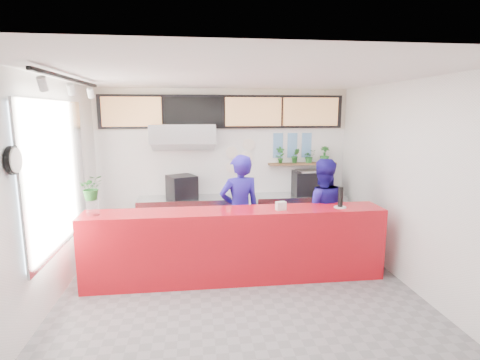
% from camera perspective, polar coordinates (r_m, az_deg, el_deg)
% --- Properties ---
extents(floor, '(5.00, 5.00, 0.00)m').
position_cam_1_polar(floor, '(5.62, -0.14, -16.55)').
color(floor, slate).
rests_on(floor, ground).
extents(ceiling, '(5.00, 5.00, 0.00)m').
position_cam_1_polar(ceiling, '(5.04, -0.16, 15.54)').
color(ceiling, silver).
extents(wall_back, '(5.00, 0.00, 5.00)m').
position_cam_1_polar(wall_back, '(7.58, -2.43, 2.38)').
color(wall_back, white).
rests_on(wall_back, ground).
extents(wall_left, '(0.00, 5.00, 5.00)m').
position_cam_1_polar(wall_left, '(5.43, -27.35, -1.90)').
color(wall_left, white).
rests_on(wall_left, ground).
extents(wall_right, '(0.00, 5.00, 5.00)m').
position_cam_1_polar(wall_right, '(5.96, 24.45, -0.68)').
color(wall_right, white).
rests_on(wall_right, ground).
extents(service_counter, '(4.50, 0.60, 1.10)m').
position_cam_1_polar(service_counter, '(5.77, -0.63, -9.88)').
color(service_counter, '#B40C17').
rests_on(service_counter, ground).
extents(cream_band, '(5.00, 0.02, 0.80)m').
position_cam_1_polar(cream_band, '(7.50, -2.48, 10.73)').
color(cream_band, beige).
rests_on(cream_band, wall_back).
extents(prep_bench, '(1.80, 0.60, 0.90)m').
position_cam_1_polar(prep_bench, '(7.48, -8.33, -6.05)').
color(prep_bench, '#B2B5BA').
rests_on(prep_bench, ground).
extents(panini_oven, '(0.65, 0.65, 0.44)m').
position_cam_1_polar(panini_oven, '(7.33, -8.87, -1.02)').
color(panini_oven, black).
rests_on(panini_oven, prep_bench).
extents(extraction_hood, '(1.20, 0.70, 0.35)m').
position_cam_1_polar(extraction_hood, '(7.15, -8.69, 7.04)').
color(extraction_hood, '#B2B5BA').
rests_on(extraction_hood, ceiling).
extents(hood_lip, '(1.20, 0.69, 0.31)m').
position_cam_1_polar(hood_lip, '(7.16, -8.65, 5.44)').
color(hood_lip, '#B2B5BA').
rests_on(hood_lip, ceiling).
extents(right_bench, '(1.80, 0.60, 0.90)m').
position_cam_1_polar(right_bench, '(7.77, 8.96, -5.45)').
color(right_bench, '#B2B5BA').
rests_on(right_bench, ground).
extents(espresso_machine, '(0.75, 0.55, 0.47)m').
position_cam_1_polar(espresso_machine, '(7.69, 10.86, -0.45)').
color(espresso_machine, black).
rests_on(espresso_machine, right_bench).
extents(espresso_tray, '(0.60, 0.44, 0.05)m').
position_cam_1_polar(espresso_tray, '(7.65, 10.93, 1.34)').
color(espresso_tray, '#A3A4AA').
rests_on(espresso_tray, espresso_machine).
extents(herb_shelf, '(1.40, 0.18, 0.04)m').
position_cam_1_polar(herb_shelf, '(7.77, 9.48, 2.45)').
color(herb_shelf, brown).
rests_on(herb_shelf, wall_back).
extents(menu_board_far_left, '(1.10, 0.10, 0.55)m').
position_cam_1_polar(menu_board_far_left, '(7.45, -16.16, 9.96)').
color(menu_board_far_left, tan).
rests_on(menu_board_far_left, wall_back).
extents(menu_board_mid_left, '(1.10, 0.10, 0.55)m').
position_cam_1_polar(menu_board_mid_left, '(7.36, -7.07, 10.28)').
color(menu_board_mid_left, black).
rests_on(menu_board_mid_left, wall_back).
extents(menu_board_mid_right, '(1.10, 0.10, 0.55)m').
position_cam_1_polar(menu_board_mid_right, '(7.46, 2.03, 10.35)').
color(menu_board_mid_right, tan).
rests_on(menu_board_mid_right, wall_back).
extents(menu_board_far_right, '(1.10, 0.10, 0.55)m').
position_cam_1_polar(menu_board_far_right, '(7.72, 10.70, 10.18)').
color(menu_board_far_right, tan).
rests_on(menu_board_far_right, wall_back).
extents(soffit, '(4.80, 0.04, 0.65)m').
position_cam_1_polar(soffit, '(7.47, -2.46, 10.35)').
color(soffit, black).
rests_on(soffit, wall_back).
extents(window_pane, '(0.04, 2.20, 1.90)m').
position_cam_1_polar(window_pane, '(5.67, -26.20, 0.71)').
color(window_pane, silver).
rests_on(window_pane, wall_left).
extents(window_frame, '(0.03, 2.30, 2.00)m').
position_cam_1_polar(window_frame, '(5.66, -26.01, 0.71)').
color(window_frame, '#B2B5BA').
rests_on(window_frame, wall_left).
extents(wall_clock_rim, '(0.05, 0.30, 0.30)m').
position_cam_1_polar(wall_clock_rim, '(4.51, -31.33, 2.58)').
color(wall_clock_rim, black).
rests_on(wall_clock_rim, wall_left).
extents(wall_clock_face, '(0.02, 0.26, 0.26)m').
position_cam_1_polar(wall_clock_face, '(4.50, -30.99, 2.60)').
color(wall_clock_face, white).
rests_on(wall_clock_face, wall_left).
extents(track_rail, '(0.05, 2.40, 0.04)m').
position_cam_1_polar(track_rail, '(5.22, -24.44, 13.81)').
color(track_rail, black).
rests_on(track_rail, ceiling).
extents(dec_plate_a, '(0.24, 0.03, 0.24)m').
position_cam_1_polar(dec_plate_a, '(7.53, -1.28, 4.26)').
color(dec_plate_a, silver).
rests_on(dec_plate_a, wall_back).
extents(dec_plate_b, '(0.24, 0.03, 0.24)m').
position_cam_1_polar(dec_plate_b, '(7.58, 0.98, 3.53)').
color(dec_plate_b, silver).
rests_on(dec_plate_b, wall_back).
extents(dec_plate_c, '(0.24, 0.03, 0.24)m').
position_cam_1_polar(dec_plate_c, '(7.57, -1.27, 2.00)').
color(dec_plate_c, silver).
rests_on(dec_plate_c, wall_back).
extents(dec_plate_d, '(0.24, 0.03, 0.24)m').
position_cam_1_polar(dec_plate_d, '(7.56, 1.37, 5.42)').
color(dec_plate_d, silver).
rests_on(dec_plate_d, wall_back).
extents(photo_frame_a, '(0.20, 0.02, 0.25)m').
position_cam_1_polar(photo_frame_a, '(7.67, 5.82, 6.19)').
color(photo_frame_a, '#598CBF').
rests_on(photo_frame_a, wall_back).
extents(photo_frame_b, '(0.20, 0.02, 0.25)m').
position_cam_1_polar(photo_frame_b, '(7.75, 8.00, 6.18)').
color(photo_frame_b, '#598CBF').
rests_on(photo_frame_b, wall_back).
extents(photo_frame_c, '(0.20, 0.02, 0.25)m').
position_cam_1_polar(photo_frame_c, '(7.83, 10.13, 6.16)').
color(photo_frame_c, '#598CBF').
rests_on(photo_frame_c, wall_back).
extents(photo_frame_d, '(0.20, 0.02, 0.25)m').
position_cam_1_polar(photo_frame_d, '(7.70, 5.79, 4.33)').
color(photo_frame_d, '#598CBF').
rests_on(photo_frame_d, wall_back).
extents(photo_frame_e, '(0.20, 0.02, 0.25)m').
position_cam_1_polar(photo_frame_e, '(7.77, 7.95, 4.34)').
color(photo_frame_e, '#598CBF').
rests_on(photo_frame_e, wall_back).
extents(photo_frame_f, '(0.20, 0.02, 0.25)m').
position_cam_1_polar(photo_frame_f, '(7.85, 10.07, 4.34)').
color(photo_frame_f, '#598CBF').
rests_on(photo_frame_f, wall_back).
extents(staff_center, '(0.76, 0.57, 1.87)m').
position_cam_1_polar(staff_center, '(6.20, -0.04, -4.70)').
color(staff_center, navy).
rests_on(staff_center, ground).
extents(staff_right, '(0.97, 0.81, 1.79)m').
position_cam_1_polar(staff_right, '(6.45, 12.31, -4.73)').
color(staff_right, navy).
rests_on(staff_right, ground).
extents(herb_a, '(0.18, 0.13, 0.34)m').
position_cam_1_polar(herb_a, '(7.63, 6.15, 3.82)').
color(herb_a, '#205D22').
rests_on(herb_a, herb_shelf).
extents(herb_b, '(0.18, 0.16, 0.30)m').
position_cam_1_polar(herb_b, '(7.71, 8.45, 3.69)').
color(herb_b, '#205D22').
rests_on(herb_b, herb_shelf).
extents(herb_c, '(0.27, 0.24, 0.27)m').
position_cam_1_polar(herb_c, '(7.80, 10.52, 3.58)').
color(herb_c, '#205D22').
rests_on(herb_c, herb_shelf).
extents(herb_d, '(0.21, 0.19, 0.33)m').
position_cam_1_polar(herb_d, '(7.90, 12.77, 3.82)').
color(herb_d, '#205D22').
rests_on(herb_d, herb_shelf).
extents(glass_vase, '(0.23, 0.23, 0.22)m').
position_cam_1_polar(glass_vase, '(5.70, -21.51, -3.92)').
color(glass_vase, silver).
rests_on(glass_vase, service_counter).
extents(basil_vase, '(0.40, 0.38, 0.36)m').
position_cam_1_polar(basil_vase, '(5.64, -21.70, -1.08)').
color(basil_vase, '#205D22').
rests_on(basil_vase, glass_vase).
extents(napkin_holder, '(0.16, 0.12, 0.13)m').
position_cam_1_polar(napkin_holder, '(5.62, 6.25, -3.94)').
color(napkin_holder, silver).
rests_on(napkin_holder, service_counter).
extents(white_plate, '(0.20, 0.20, 0.01)m').
position_cam_1_polar(white_plate, '(5.94, 15.00, -4.02)').
color(white_plate, silver).
rests_on(white_plate, service_counter).
extents(pepper_mill, '(0.09, 0.09, 0.30)m').
position_cam_1_polar(pepper_mill, '(5.91, 15.07, -2.51)').
color(pepper_mill, black).
rests_on(pepper_mill, white_plate).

